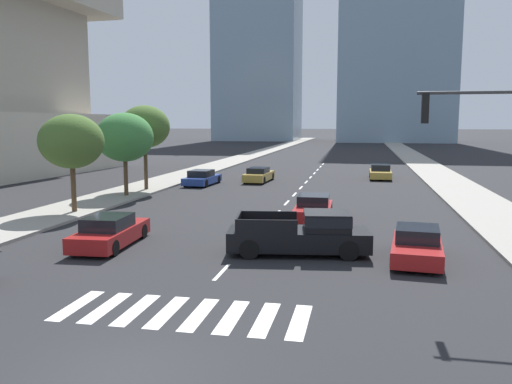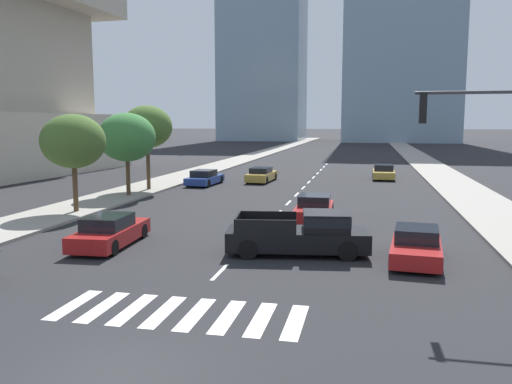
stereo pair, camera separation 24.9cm
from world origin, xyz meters
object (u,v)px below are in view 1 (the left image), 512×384
object	(u,v)px
sedan_blue_0	(202,178)
sedan_red_2	(110,232)
street_tree_second	(125,137)
street_tree_nearest	(71,142)
street_tree_third	(145,127)
pickup_truck	(305,234)
sedan_red_5	(313,208)
sedan_red_1	(417,245)
sedan_gold_4	(259,175)
sedan_gold_3	(380,172)

from	to	relation	value
sedan_blue_0	sedan_red_2	distance (m)	21.50
sedan_red_2	street_tree_second	bearing A→B (deg)	19.29
street_tree_nearest	street_tree_third	distance (m)	10.13
pickup_truck	sedan_red_5	bearing A→B (deg)	84.93
sedan_blue_0	sedan_red_1	bearing A→B (deg)	-141.48
sedan_red_5	street_tree_nearest	bearing A→B (deg)	-87.30
sedan_red_2	sedan_gold_4	world-z (taller)	sedan_red_2
street_tree_nearest	street_tree_second	size ratio (longest dim) A/B	0.97
sedan_red_2	sedan_gold_4	size ratio (longest dim) A/B	0.98
sedan_gold_3	street_tree_nearest	distance (m)	28.57
pickup_truck	street_tree_second	bearing A→B (deg)	128.22
sedan_blue_0	sedan_red_1	distance (m)	25.87
sedan_gold_3	street_tree_second	bearing A→B (deg)	-47.85
sedan_gold_3	sedan_blue_0	bearing A→B (deg)	-61.38
sedan_blue_0	street_tree_second	size ratio (longest dim) A/B	0.82
sedan_gold_3	sedan_red_5	bearing A→B (deg)	-10.71
sedan_red_1	sedan_blue_0	bearing A→B (deg)	-139.50
sedan_blue_0	sedan_gold_3	xyz separation A→B (m)	(14.48, 7.82, 0.02)
sedan_gold_3	sedan_red_5	distance (m)	21.84
sedan_red_1	sedan_red_2	size ratio (longest dim) A/B	0.92
sedan_gold_4	street_tree_third	xyz separation A→B (m)	(-7.08, -7.68, 4.18)
sedan_red_5	sedan_blue_0	bearing A→B (deg)	-144.01
pickup_truck	street_tree_second	distance (m)	19.26
sedan_gold_4	sedan_red_5	distance (m)	17.99
sedan_red_1	street_tree_nearest	world-z (taller)	street_tree_nearest
street_tree_nearest	street_tree_second	bearing A→B (deg)	90.00
sedan_gold_3	sedan_red_5	size ratio (longest dim) A/B	1.00
sedan_red_5	street_tree_nearest	world-z (taller)	street_tree_nearest
pickup_truck	street_tree_third	xyz separation A→B (m)	(-13.67, 16.59, 3.95)
sedan_red_2	sedan_gold_3	bearing A→B (deg)	-25.38
sedan_blue_0	sedan_red_2	bearing A→B (deg)	-169.53
sedan_red_1	pickup_truck	bearing A→B (deg)	-86.79
sedan_red_5	street_tree_third	bearing A→B (deg)	-125.86
pickup_truck	street_tree_third	world-z (taller)	street_tree_third
sedan_blue_0	street_tree_second	world-z (taller)	street_tree_second
sedan_red_1	street_tree_nearest	size ratio (longest dim) A/B	0.81
sedan_gold_3	street_tree_third	world-z (taller)	street_tree_third
sedan_blue_0	pickup_truck	bearing A→B (deg)	-149.58
sedan_red_2	sedan_red_5	distance (m)	10.91
sedan_blue_0	street_tree_nearest	distance (m)	15.23
sedan_blue_0	street_tree_third	size ratio (longest dim) A/B	0.74
sedan_blue_0	sedan_red_1	size ratio (longest dim) A/B	1.05
street_tree_third	sedan_gold_3	bearing A→B (deg)	35.03
street_tree_nearest	sedan_red_5	bearing A→B (deg)	3.90
pickup_truck	sedan_blue_0	size ratio (longest dim) A/B	1.23
sedan_red_1	sedan_gold_4	distance (m)	26.70
sedan_gold_4	sedan_blue_0	bearing A→B (deg)	131.53
sedan_red_2	street_tree_third	world-z (taller)	street_tree_third
sedan_gold_3	sedan_gold_4	bearing A→B (deg)	-66.02
sedan_red_2	street_tree_second	world-z (taller)	street_tree_second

